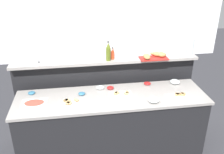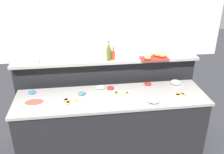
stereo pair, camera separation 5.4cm
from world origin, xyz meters
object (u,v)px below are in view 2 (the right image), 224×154
condiment_bowl_dark (32,92)px  olive_oil_bottle (109,52)px  condiment_bowl_teal (148,84)px  sandwich_platter_rear (71,103)px  water_carafe (192,47)px  glass_bowl_medium (153,100)px  salt_shaker (34,61)px  cold_cuts_platter (34,102)px  bread_basket (155,55)px  glass_bowl_small (100,87)px  condiment_bowl_red (110,88)px  condiment_bowl_cream (82,93)px  hot_sauce_bottle (113,54)px  pepper_shaker (37,61)px  sandwich_platter_front (180,97)px  serving_tongs (101,100)px  glass_bowl_large (176,82)px  sandwich_platter_side (121,95)px

condiment_bowl_dark → olive_oil_bottle: bearing=11.4°
condiment_bowl_teal → sandwich_platter_rear: bearing=-160.8°
water_carafe → glass_bowl_medium: bearing=-137.8°
sandwich_platter_rear → salt_shaker: 0.81m
cold_cuts_platter → condiment_bowl_dark: (-0.07, 0.26, 0.01)m
bread_basket → water_carafe: water_carafe is taller
glass_bowl_small → condiment_bowl_red: size_ratio=1.17×
glass_bowl_medium → glass_bowl_small: bearing=144.4°
condiment_bowl_cream → cold_cuts_platter: bearing=-166.4°
hot_sauce_bottle → water_carafe: bearing=-1.4°
salt_shaker → pepper_shaker: bearing=0.0°
condiment_bowl_red → cold_cuts_platter: bearing=-165.8°
sandwich_platter_front → water_carafe: bearing=58.8°
hot_sauce_bottle → sandwich_platter_front: bearing=-38.5°
salt_shaker → condiment_bowl_red: bearing=-13.1°
glass_bowl_medium → water_carafe: size_ratio=0.55×
sandwich_platter_front → serving_tongs: bearing=177.0°
sandwich_platter_front → pepper_shaker: (-1.81, 0.59, 0.36)m
hot_sauce_bottle → bread_basket: hot_sauce_bottle is taller
hot_sauce_bottle → water_carafe: water_carafe is taller
condiment_bowl_cream → condiment_bowl_red: bearing=15.1°
glass_bowl_medium → condiment_bowl_teal: glass_bowl_medium is taller
glass_bowl_medium → condiment_bowl_teal: size_ratio=1.52×
sandwich_platter_front → olive_oil_bottle: size_ratio=1.11×
glass_bowl_medium → salt_shaker: (-1.49, 0.66, 0.35)m
condiment_bowl_dark → bread_basket: size_ratio=0.23×
condiment_bowl_red → pepper_shaker: (-0.96, 0.23, 0.36)m
pepper_shaker → water_carafe: size_ratio=0.32×
glass_bowl_large → hot_sauce_bottle: size_ratio=0.80×
condiment_bowl_cream → condiment_bowl_teal: bearing=9.7°
condiment_bowl_dark → glass_bowl_large: bearing=0.3°
cold_cuts_platter → glass_bowl_medium: bearing=-6.7°
sandwich_platter_side → condiment_bowl_cream: bearing=168.9°
condiment_bowl_red → condiment_bowl_cream: size_ratio=1.05×
glass_bowl_large → water_carafe: water_carafe is taller
sandwich_platter_side → glass_bowl_small: 0.34m
sandwich_platter_rear → condiment_bowl_teal: 1.14m
glass_bowl_large → condiment_bowl_red: size_ratio=1.49×
condiment_bowl_red → condiment_bowl_cream: bearing=-164.9°
sandwich_platter_rear → hot_sauce_bottle: (0.61, 0.58, 0.40)m
sandwich_platter_rear → olive_oil_bottle: olive_oil_bottle is taller
glass_bowl_small → serving_tongs: bearing=-94.8°
condiment_bowl_red → bread_basket: size_ratio=0.24×
olive_oil_bottle → bread_basket: 0.68m
sandwich_platter_rear → glass_bowl_large: (1.47, 0.34, 0.01)m
serving_tongs → sandwich_platter_side: bearing=19.4°
condiment_bowl_cream → olive_oil_bottle: olive_oil_bottle is taller
bread_basket → glass_bowl_medium: bearing=-106.2°
condiment_bowl_teal → condiment_bowl_dark: condiment_bowl_teal is taller
glass_bowl_large → pepper_shaker: (-1.90, 0.21, 0.35)m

